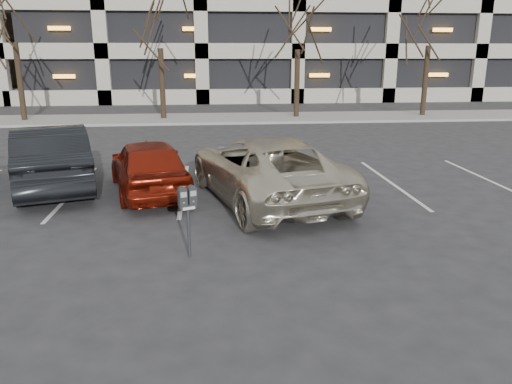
% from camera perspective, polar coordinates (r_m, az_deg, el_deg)
% --- Properties ---
extents(ground, '(140.00, 140.00, 0.00)m').
position_cam_1_polar(ground, '(11.01, -1.44, -2.49)').
color(ground, '#28282B').
rests_on(ground, ground).
extents(sidewalk, '(80.00, 4.00, 0.12)m').
position_cam_1_polar(sidewalk, '(26.66, -3.98, 8.40)').
color(sidewalk, gray).
rests_on(sidewalk, ground).
extents(stall_lines, '(16.90, 5.20, 0.00)m').
position_cam_1_polar(stall_lines, '(13.21, -8.24, 0.48)').
color(stall_lines, silver).
rests_on(stall_lines, ground).
extents(tree_b, '(3.54, 3.54, 8.05)m').
position_cam_1_polar(tree_b, '(26.64, -11.13, 20.56)').
color(tree_b, black).
rests_on(tree_b, ground).
extents(tree_c, '(3.49, 3.49, 7.93)m').
position_cam_1_polar(tree_c, '(26.95, 4.89, 20.53)').
color(tree_c, black).
rests_on(tree_c, ground).
extents(parking_meter, '(0.34, 0.23, 1.25)m').
position_cam_1_polar(parking_meter, '(8.51, -7.81, -1.38)').
color(parking_meter, black).
rests_on(parking_meter, ground).
extents(suv_silver, '(3.85, 6.01, 1.55)m').
position_cam_1_polar(suv_silver, '(11.85, 1.20, 2.69)').
color(suv_silver, beige).
rests_on(suv_silver, ground).
extents(car_red, '(2.59, 4.40, 1.40)m').
position_cam_1_polar(car_red, '(12.73, -12.16, 2.94)').
color(car_red, maroon).
rests_on(car_red, ground).
extents(car_dark, '(3.14, 5.27, 1.64)m').
position_cam_1_polar(car_dark, '(13.97, -22.35, 3.72)').
color(car_dark, black).
rests_on(car_dark, ground).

